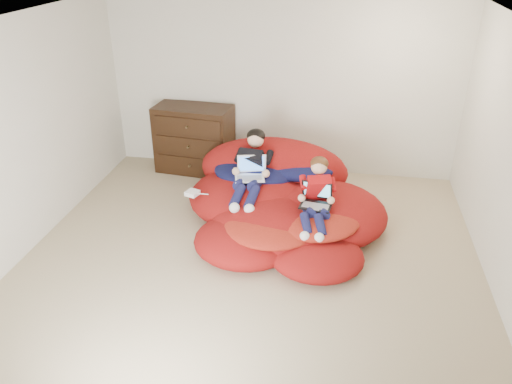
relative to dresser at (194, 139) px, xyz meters
name	(u,v)px	position (x,y,z in m)	size (l,w,h in m)	color
room_shell	(249,245)	(1.25, -2.21, -0.28)	(5.10, 5.10, 2.77)	tan
dresser	(194,139)	(0.00, 0.00, 0.00)	(1.15, 0.68, 0.99)	black
beanbag_pile	(280,203)	(1.46, -1.29, -0.24)	(2.49, 2.41, 0.92)	maroon
cream_pillow	(248,150)	(0.93, -0.56, 0.12)	(0.43, 0.27, 0.27)	beige
older_boy	(252,165)	(1.08, -1.15, 0.18)	(0.36, 1.11, 0.68)	black
younger_boy	(317,193)	(1.91, -1.63, 0.11)	(0.35, 0.92, 0.64)	#B81012
laptop_white	(251,172)	(1.08, -1.24, 0.13)	(0.40, 0.36, 0.26)	white
laptop_black	(316,199)	(1.91, -1.66, 0.06)	(0.38, 0.37, 0.25)	black
power_adapter	(192,193)	(0.42, -1.52, -0.08)	(0.14, 0.14, 0.05)	white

